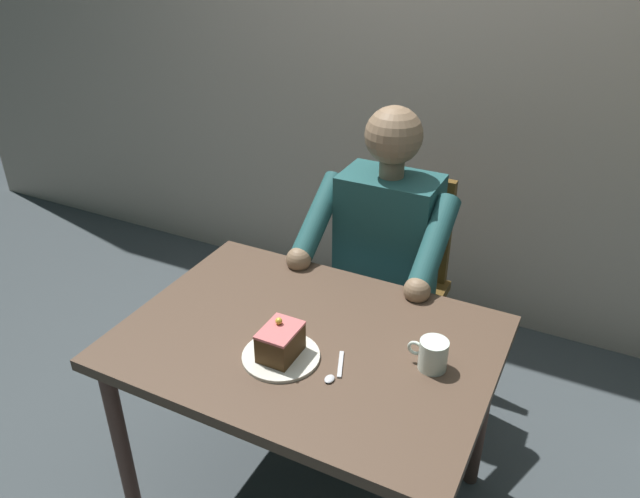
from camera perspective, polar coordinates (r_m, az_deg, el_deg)
ground_plane at (r=2.34m, az=-1.04°, el=-22.08°), size 14.00×14.00×0.00m
dining_table at (r=1.89m, az=-1.21°, el=-10.15°), size 1.10×0.79×0.71m
chair at (r=2.52m, az=6.81°, el=-2.48°), size 0.42×0.42×0.91m
seated_person at (r=2.31m, az=5.48°, el=-1.55°), size 0.53×0.58×1.24m
dessert_plate at (r=1.77m, az=-3.65°, el=-9.92°), size 0.22×0.22×0.01m
cake_slice at (r=1.73m, az=-3.71°, el=-8.62°), size 0.10×0.13×0.11m
coffee_cup at (r=1.73m, az=10.45°, el=-9.59°), size 0.12×0.08×0.09m
dessert_spoon at (r=1.71m, az=1.37°, el=-11.39°), size 0.05×0.14×0.01m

